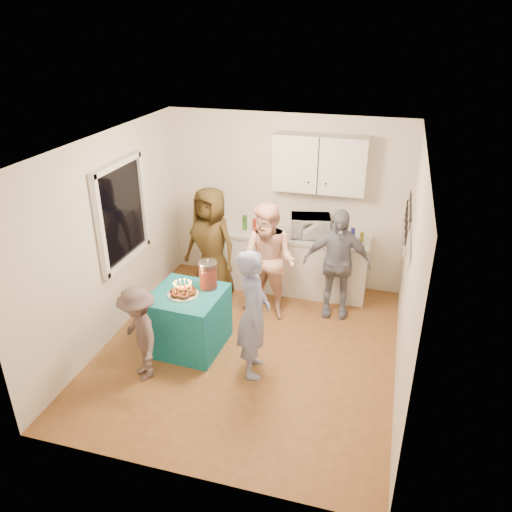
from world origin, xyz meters
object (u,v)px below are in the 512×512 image
(counter, at_px, (293,263))
(party_table, at_px, (188,320))
(child_near_left, at_px, (139,334))
(punch_jar, at_px, (208,275))
(woman_back_right, at_px, (337,263))
(woman_back_center, at_px, (269,262))
(woman_back_left, at_px, (211,245))
(microwave, at_px, (310,226))
(man_birthday, at_px, (253,314))

(counter, height_order, party_table, counter)
(child_near_left, bearing_deg, counter, 108.15)
(punch_jar, distance_m, woman_back_right, 1.80)
(woman_back_center, bearing_deg, woman_back_left, 177.24)
(woman_back_center, bearing_deg, child_near_left, -108.48)
(woman_back_left, height_order, woman_back_center, woman_back_left)
(microwave, distance_m, woman_back_center, 0.95)
(man_birthday, height_order, woman_back_center, woman_back_center)
(counter, distance_m, child_near_left, 2.81)
(counter, bearing_deg, woman_back_left, -153.19)
(party_table, height_order, woman_back_right, woman_back_right)
(man_birthday, relative_size, woman_back_right, 1.00)
(punch_jar, xyz_separation_m, child_near_left, (-0.50, -0.91, -0.35))
(woman_back_right, bearing_deg, woman_back_left, 172.35)
(microwave, relative_size, woman_back_center, 0.34)
(party_table, height_order, punch_jar, punch_jar)
(woman_back_left, bearing_deg, woman_back_center, -0.23)
(party_table, relative_size, woman_back_right, 0.55)
(counter, xyz_separation_m, woman_back_right, (0.71, -0.54, 0.35))
(woman_back_center, relative_size, child_near_left, 1.42)
(man_birthday, bearing_deg, microwave, -20.39)
(woman_back_right, distance_m, child_near_left, 2.78)
(microwave, relative_size, woman_back_right, 0.36)
(party_table, xyz_separation_m, man_birthday, (0.93, -0.26, 0.40))
(party_table, distance_m, woman_back_right, 2.13)
(man_birthday, distance_m, woman_back_center, 1.25)
(punch_jar, height_order, woman_back_center, woman_back_center)
(woman_back_center, bearing_deg, punch_jar, -112.82)
(microwave, bearing_deg, man_birthday, -109.65)
(woman_back_left, xyz_separation_m, woman_back_right, (1.80, 0.02, -0.07))
(counter, xyz_separation_m, microwave, (0.23, 0.00, 0.63))
(man_birthday, bearing_deg, child_near_left, 96.82)
(party_table, bearing_deg, microwave, 56.84)
(punch_jar, xyz_separation_m, man_birthday, (0.72, -0.47, -0.15))
(party_table, distance_m, punch_jar, 0.63)
(party_table, height_order, child_near_left, child_near_left)
(woman_back_right, bearing_deg, counter, 134.66)
(man_birthday, relative_size, woman_back_center, 0.95)
(microwave, relative_size, woman_back_left, 0.33)
(woman_back_left, relative_size, woman_back_right, 1.09)
(man_birthday, height_order, woman_back_right, man_birthday)
(counter, distance_m, woman_back_center, 0.94)
(punch_jar, xyz_separation_m, woman_back_center, (0.57, 0.77, -0.11))
(microwave, bearing_deg, woman_back_left, -169.88)
(counter, distance_m, woman_back_left, 1.30)
(counter, distance_m, man_birthday, 2.10)
(microwave, bearing_deg, party_table, -135.65)
(woman_back_left, relative_size, woman_back_center, 1.03)
(punch_jar, distance_m, man_birthday, 0.87)
(child_near_left, bearing_deg, punch_jar, 105.93)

